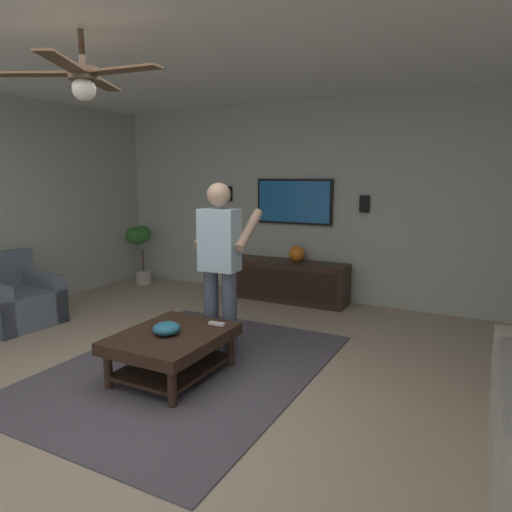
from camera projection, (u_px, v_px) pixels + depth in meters
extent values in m
plane|color=tan|center=(149.00, 410.00, 3.36)|extent=(8.45, 8.45, 0.00)
cube|color=#B2B7AD|center=(319.00, 203.00, 6.25)|extent=(0.10, 6.59, 2.68)
cube|color=white|center=(132.00, 11.00, 2.89)|extent=(7.24, 6.59, 0.10)
cube|color=#514C56|center=(187.00, 368.00, 4.08)|extent=(2.86, 2.15, 0.01)
cube|color=slate|center=(16.00, 308.00, 5.24)|extent=(0.85, 0.85, 0.40)
cube|color=slate|center=(41.00, 295.00, 5.50)|extent=(0.21, 0.81, 0.56)
cube|color=#332116|center=(172.00, 338.00, 3.85)|extent=(1.00, 0.80, 0.10)
cylinder|color=#332116|center=(230.00, 351.00, 4.10)|extent=(0.07, 0.07, 0.30)
cylinder|color=#332116|center=(173.00, 339.00, 4.39)|extent=(0.07, 0.07, 0.30)
cylinder|color=#332116|center=(172.00, 389.00, 3.37)|extent=(0.07, 0.07, 0.30)
cylinder|color=#332116|center=(108.00, 372.00, 3.66)|extent=(0.07, 0.07, 0.30)
cube|color=black|center=(173.00, 366.00, 3.89)|extent=(0.88, 0.68, 0.03)
cube|color=#332116|center=(286.00, 281.00, 6.30)|extent=(0.44, 1.70, 0.55)
cube|color=black|center=(279.00, 284.00, 6.10)|extent=(0.01, 1.56, 0.39)
cube|color=black|center=(294.00, 202.00, 6.32)|extent=(0.05, 1.11, 0.62)
cube|color=#1B63AA|center=(293.00, 202.00, 6.30)|extent=(0.01, 1.05, 0.56)
cylinder|color=#4C5166|center=(230.00, 314.00, 4.33)|extent=(0.14, 0.14, 0.82)
cylinder|color=#4C5166|center=(211.00, 311.00, 4.41)|extent=(0.14, 0.14, 0.82)
cube|color=silver|center=(219.00, 240.00, 4.25)|extent=(0.24, 0.37, 0.58)
sphere|color=tan|center=(219.00, 195.00, 4.18)|extent=(0.22, 0.22, 0.22)
cylinder|color=tan|center=(249.00, 230.00, 4.30)|extent=(0.48, 0.11, 0.37)
cylinder|color=tan|center=(209.00, 227.00, 4.48)|extent=(0.48, 0.11, 0.37)
cube|color=white|center=(238.00, 236.00, 4.59)|extent=(0.04, 0.05, 0.16)
cylinder|color=#B7B2A8|center=(144.00, 277.00, 7.28)|extent=(0.25, 0.25, 0.21)
cylinder|color=brown|center=(143.00, 260.00, 7.23)|extent=(0.03, 0.03, 0.34)
sphere|color=#2D6B28|center=(140.00, 234.00, 7.26)|extent=(0.18, 0.18, 0.18)
sphere|color=#2D6B28|center=(143.00, 234.00, 7.11)|extent=(0.26, 0.26, 0.26)
sphere|color=#2D6B28|center=(134.00, 236.00, 7.08)|extent=(0.27, 0.27, 0.27)
sphere|color=#2D6B28|center=(139.00, 239.00, 7.10)|extent=(0.17, 0.17, 0.17)
ellipsoid|color=teal|center=(167.00, 328.00, 3.78)|extent=(0.23, 0.23, 0.10)
cube|color=white|center=(217.00, 324.00, 4.03)|extent=(0.05, 0.15, 0.02)
sphere|color=orange|center=(297.00, 254.00, 6.19)|extent=(0.22, 0.22, 0.22)
cube|color=black|center=(365.00, 204.00, 5.88)|extent=(0.06, 0.12, 0.22)
cube|color=black|center=(228.00, 194.00, 6.80)|extent=(0.06, 0.12, 0.22)
cylinder|color=#4C3828|center=(82.00, 52.00, 3.05)|extent=(0.04, 0.04, 0.28)
cylinder|color=#4C3828|center=(83.00, 74.00, 3.07)|extent=(0.20, 0.20, 0.08)
sphere|color=silver|center=(84.00, 89.00, 3.09)|extent=(0.16, 0.16, 0.16)
cube|color=brown|center=(101.00, 83.00, 3.38)|extent=(0.56, 0.35, 0.02)
cube|color=brown|center=(36.00, 74.00, 3.08)|extent=(0.36, 0.55, 0.02)
cube|color=brown|center=(63.00, 62.00, 2.75)|extent=(0.55, 0.37, 0.02)
cube|color=brown|center=(122.00, 70.00, 2.95)|extent=(0.17, 0.57, 0.02)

